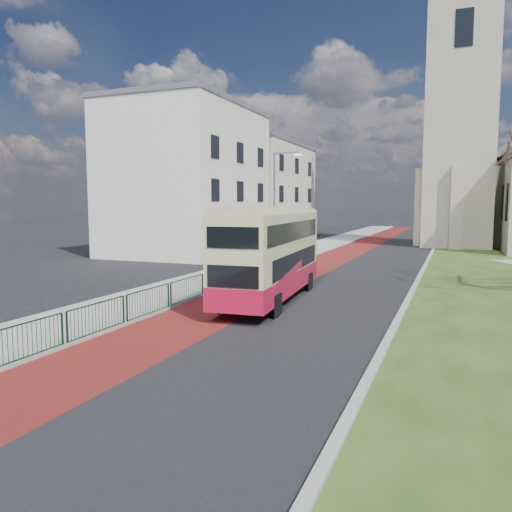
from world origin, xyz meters
The scene contains 12 objects.
ground centered at (0.00, 0.00, 0.00)m, with size 160.00×160.00×0.00m, color black.
road_carriageway centered at (1.50, 20.00, 0.01)m, with size 9.00×120.00×0.01m, color black.
bus_lane centered at (-1.20, 20.00, 0.01)m, with size 3.40×120.00×0.01m, color #591414.
pavement_west centered at (-5.00, 20.00, 0.06)m, with size 4.00×120.00×0.12m, color gray.
kerb_west centered at (-3.00, 20.00, 0.07)m, with size 0.25×120.00×0.13m, color #999993.
kerb_east centered at (6.10, 22.00, 0.07)m, with size 0.25×80.00×0.13m, color #999993.
pedestrian_railing centered at (-2.95, 4.00, 0.55)m, with size 0.07×24.00×1.12m.
gothic_church centered at (12.56, 38.00, 13.13)m, with size 16.38×18.00×40.00m.
street_block_near centered at (-14.00, 22.00, 6.51)m, with size 10.30×14.30×13.00m.
street_block_far centered at (-14.00, 38.00, 5.76)m, with size 10.30×16.30×11.50m.
streetlamp centered at (-4.35, 18.00, 4.59)m, with size 2.13×0.18×8.00m.
bus centered at (0.36, 4.07, 2.35)m, with size 2.99×9.98×4.11m.
Camera 1 is at (7.96, -16.70, 4.38)m, focal length 35.00 mm.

